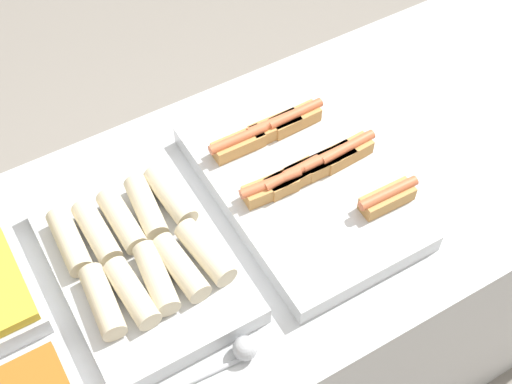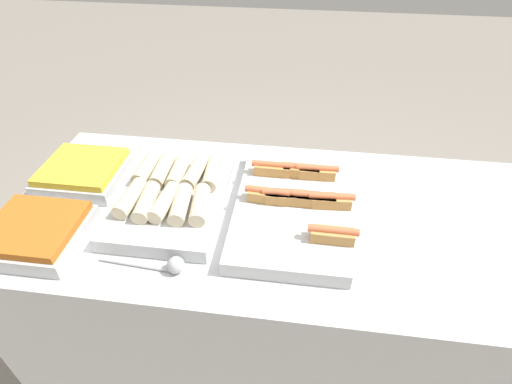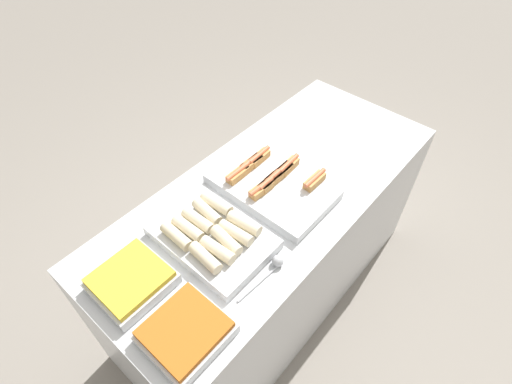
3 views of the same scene
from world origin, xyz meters
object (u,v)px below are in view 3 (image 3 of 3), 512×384
Objects in this scene: tray_wraps at (212,235)px; tray_side_front at (185,332)px; tray_side_back at (131,281)px; tray_hotdogs at (272,184)px; serving_spoon_near at (275,264)px.

tray_wraps reaches higher than tray_side_front.
tray_side_back is at bearing 166.85° from tray_wraps.
tray_wraps is (-0.40, -0.01, 0.01)m from tray_hotdogs.
tray_hotdogs is 2.03× the size of tray_side_front.
tray_hotdogs reaches higher than serving_spoon_near.
serving_spoon_near is at bearing -7.39° from tray_side_front.
tray_side_front is 0.30m from tray_side_back.
tray_wraps reaches higher than tray_side_back.
tray_side_front reaches higher than serving_spoon_near.
serving_spoon_near is (0.42, -0.05, -0.01)m from tray_side_front.
serving_spoon_near is at bearing -75.64° from tray_wraps.
serving_spoon_near is at bearing -40.40° from tray_side_back.
tray_side_back is (-0.35, 0.08, -0.01)m from tray_wraps.
tray_side_front is (-0.75, -0.23, 0.00)m from tray_hotdogs.
tray_hotdogs is 1.15× the size of tray_wraps.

